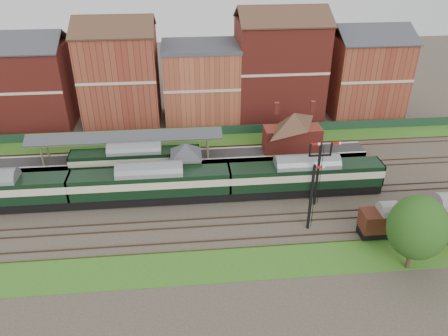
{
  "coord_description": "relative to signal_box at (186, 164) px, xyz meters",
  "views": [
    {
      "loc": [
        -2.92,
        -44.57,
        29.57
      ],
      "look_at": [
        1.6,
        2.0,
        3.0
      ],
      "focal_mm": 35.0,
      "sensor_mm": 36.0,
      "label": 1
    }
  ],
  "objects": [
    {
      "name": "goods_van_b",
      "position": [
        27.03,
        -12.25,
        -1.07
      ],
      "size": [
        6.15,
        2.66,
        3.73
      ],
      "color": "black",
      "rests_on": "ground"
    },
    {
      "name": "brick_hut",
      "position": [
        8.0,
        0.0,
        -2.0
      ],
      "size": [
        3.2,
        2.64,
        2.94
      ],
      "color": "maroon",
      "rests_on": "ground"
    },
    {
      "name": "platform",
      "position": [
        -2.0,
        6.5,
        -2.69
      ],
      "size": [
        55.0,
        3.4,
        1.0
      ],
      "primitive_type": "cube",
      "color": "#2D2D2D",
      "rests_on": "ground"
    },
    {
      "name": "fence",
      "position": [
        3.0,
        14.75,
        -2.44
      ],
      "size": [
        90.0,
        0.12,
        1.5
      ],
      "primitive_type": "cube",
      "color": "#193823",
      "rests_on": "ground"
    },
    {
      "name": "signal_box",
      "position": [
        0.0,
        0.0,
        0.0
      ],
      "size": [
        5.4,
        5.4,
        6.0
      ],
      "color": "#556A4B",
      "rests_on": "ground"
    },
    {
      "name": "dmu_train",
      "position": [
        -4.31,
        -3.25,
        -0.67
      ],
      "size": [
        56.14,
        2.95,
        4.31
      ],
      "color": "black",
      "rests_on": "ground"
    },
    {
      "name": "grass_back",
      "position": [
        3.0,
        12.75,
        -3.16
      ],
      "size": [
        90.0,
        4.5,
        0.06
      ],
      "primitive_type": "cube",
      "color": "#2D6619",
      "rests_on": "ground"
    },
    {
      "name": "ground",
      "position": [
        3.0,
        -3.25,
        -3.19
      ],
      "size": [
        160.0,
        160.0,
        0.0
      ],
      "primitive_type": "plane",
      "color": "#473D33",
      "rests_on": "ground"
    },
    {
      "name": "semaphore_siding",
      "position": [
        13.02,
        -10.25,
        0.96
      ],
      "size": [
        1.23,
        0.25,
        8.0
      ],
      "color": "black",
      "rests_on": "ground"
    },
    {
      "name": "grass_front",
      "position": [
        3.0,
        -15.25,
        -3.16
      ],
      "size": [
        90.0,
        5.0,
        0.06
      ],
      "primitive_type": "cube",
      "color": "#2D6619",
      "rests_on": "ground"
    },
    {
      "name": "tree_far",
      "position": [
        21.04,
        -17.34,
        1.66
      ],
      "size": [
        5.5,
        5.5,
        8.03
      ],
      "color": "#382619",
      "rests_on": "ground"
    },
    {
      "name": "station_building",
      "position": [
        15.0,
        6.5,
        0.76
      ],
      "size": [
        8.1,
        8.1,
        5.9
      ],
      "color": "maroon",
      "rests_on": "platform"
    },
    {
      "name": "goods_van_a",
      "position": [
        20.75,
        -12.25,
        -1.35
      ],
      "size": [
        5.28,
        2.29,
        3.2
      ],
      "color": "black",
      "rests_on": "ground"
    },
    {
      "name": "town_backdrop",
      "position": [
        2.82,
        21.75,
        3.81
      ],
      "size": [
        69.0,
        10.0,
        16.0
      ],
      "color": "maroon",
      "rests_on": "ground"
    },
    {
      "name": "semaphore_bracket",
      "position": [
        15.04,
        -5.75,
        1.44
      ],
      "size": [
        3.6,
        0.25,
        8.18
      ],
      "color": "black",
      "rests_on": "ground"
    },
    {
      "name": "platform_railcar",
      "position": [
        -6.61,
        3.25,
        -0.93
      ],
      "size": [
        16.73,
        2.64,
        3.85
      ],
      "color": "black",
      "rests_on": "ground"
    },
    {
      "name": "canopy",
      "position": [
        -8.0,
        6.5,
        1.39
      ],
      "size": [
        26.0,
        3.89,
        4.08
      ],
      "color": "brown",
      "rests_on": "platform"
    }
  ]
}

